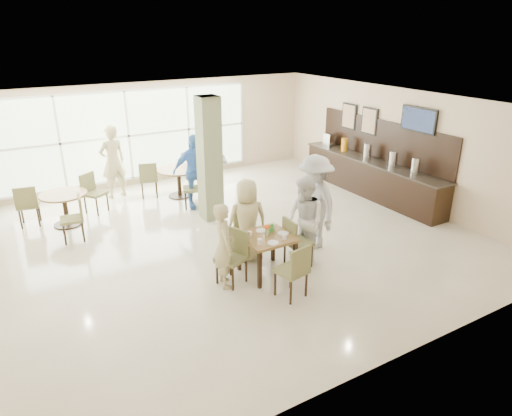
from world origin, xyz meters
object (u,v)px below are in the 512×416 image
main_table (267,241)px  round_table_left (64,202)px  buffet_counter (371,175)px  adult_a (194,172)px  round_table_right (179,175)px  teen_right (304,221)px  teen_far (247,220)px  teen_standing (315,202)px  teen_left (224,245)px  adult_standing (113,162)px  adult_b (207,159)px

main_table → round_table_left: size_ratio=0.86×
buffet_counter → adult_a: (-4.34, 1.50, 0.36)m
main_table → round_table_left: 4.94m
round_table_right → teen_right: 4.64m
teen_far → teen_standing: teen_standing is taller
teen_right → adult_a: adult_a is taller
teen_left → adult_standing: (-0.47, 5.37, 0.20)m
round_table_right → teen_right: bearing=-81.6°
round_table_right → round_table_left: bearing=-170.2°
adult_a → teen_standing: bearing=-63.0°
teen_far → adult_standing: 4.91m
adult_standing → main_table: bearing=90.9°
main_table → adult_b: 4.83m
round_table_right → adult_a: adult_a is taller
round_table_left → round_table_right: 2.93m
teen_left → teen_standing: teen_standing is taller
teen_right → adult_a: size_ratio=0.92×
round_table_right → adult_standing: (-1.45, 0.80, 0.37)m
teen_left → adult_a: adult_a is taller
teen_left → adult_b: adult_b is taller
round_table_left → teen_left: teen_left is taller
round_table_right → teen_right: (0.68, -4.58, 0.26)m
teen_far → adult_b: 4.16m
teen_far → adult_standing: adult_standing is taller
buffet_counter → round_table_left: bearing=165.1°
adult_standing → teen_right: bearing=98.9°
buffet_counter → adult_b: size_ratio=2.73×
teen_right → adult_b: bearing=-179.8°
round_table_right → buffet_counter: 5.03m
main_table → teen_standing: (1.40, 0.48, 0.31)m
round_table_left → main_table: bearing=-56.4°
teen_standing → buffet_counter: bearing=124.8°
main_table → adult_standing: bearing=103.4°
teen_left → adult_a: 3.79m
teen_far → teen_standing: size_ratio=0.84×
round_table_left → adult_b: size_ratio=0.59×
round_table_right → teen_far: size_ratio=0.70×
teen_standing → adult_a: bearing=-153.3°
teen_standing → adult_b: (-0.39, 4.24, -0.09)m
main_table → teen_right: 0.85m
teen_far → adult_a: bearing=-82.2°
round_table_left → buffet_counter: buffet_counter is taller
round_table_left → round_table_right: size_ratio=0.90×
buffet_counter → teen_standing: size_ratio=2.47×
main_table → teen_right: bearing=2.5°
teen_far → adult_standing: bearing=-62.8°
adult_standing → round_table_left: bearing=29.6°
main_table → teen_standing: size_ratio=0.45×
round_table_left → adult_a: 3.00m
teen_far → adult_a: adult_a is taller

